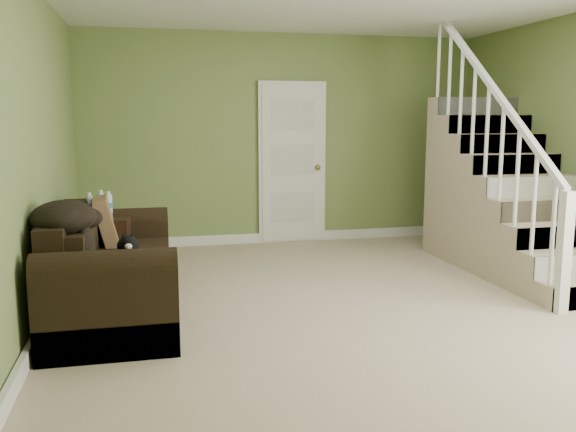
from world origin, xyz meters
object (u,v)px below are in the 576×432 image
cat (128,246)px  banana (137,268)px  side_table (103,250)px  sofa (109,275)px

cat → banana: size_ratio=2.47×
banana → side_table: bearing=91.2°
sofa → banana: (0.23, -0.49, 0.16)m
sofa → cat: (0.16, 0.04, 0.22)m
side_table → cat: 0.92m
side_table → cat: side_table is taller
banana → sofa: bearing=103.1°
side_table → sofa: bearing=-83.3°
side_table → cat: (0.27, -0.86, 0.20)m
sofa → side_table: bearing=96.7°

